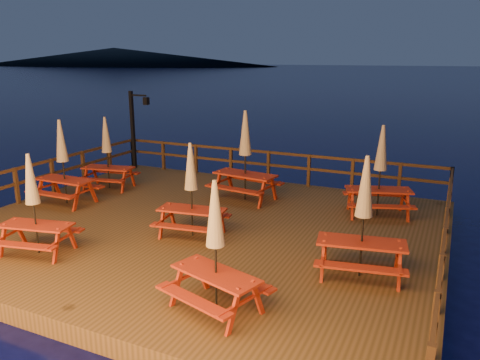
{
  "coord_description": "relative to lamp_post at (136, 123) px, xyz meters",
  "views": [
    {
      "loc": [
        5.84,
        -10.0,
        4.67
      ],
      "look_at": [
        0.89,
        0.6,
        1.57
      ],
      "focal_mm": 35.0,
      "sensor_mm": 36.0,
      "label": 1
    }
  ],
  "objects": [
    {
      "name": "lamp_post",
      "position": [
        0.0,
        0.0,
        0.0
      ],
      "size": [
        0.85,
        0.18,
        3.0
      ],
      "color": "black",
      "rests_on": "deck"
    },
    {
      "name": "picnic_table_1",
      "position": [
        9.77,
        -5.74,
        -0.51
      ],
      "size": [
        1.96,
        1.71,
        2.47
      ],
      "rotation": [
        0.0,
        0.0,
        0.18
      ],
      "color": "maroon",
      "rests_on": "deck"
    },
    {
      "name": "deck_piles",
      "position": [
        5.39,
        -4.55,
        -2.5
      ],
      "size": [
        11.44,
        9.44,
        1.4
      ],
      "color": "#391C12",
      "rests_on": "ground"
    },
    {
      "name": "picnic_table_6",
      "position": [
        7.77,
        -8.11,
        -0.58
      ],
      "size": [
        1.95,
        1.76,
        2.33
      ],
      "rotation": [
        0.0,
        0.0,
        -0.29
      ],
      "color": "maroon",
      "rests_on": "deck"
    },
    {
      "name": "picnic_table_2",
      "position": [
        3.02,
        -7.65,
        -0.62
      ],
      "size": [
        1.83,
        1.62,
        2.27
      ],
      "rotation": [
        0.0,
        0.0,
        0.22
      ],
      "color": "maroon",
      "rests_on": "deck"
    },
    {
      "name": "ground",
      "position": [
        5.39,
        -4.55,
        -2.2
      ],
      "size": [
        500.0,
        500.0,
        0.0
      ],
      "primitive_type": "plane",
      "color": "#050632",
      "rests_on": "ground"
    },
    {
      "name": "picnic_table_4",
      "position": [
        0.88,
        -2.73,
        -0.56
      ],
      "size": [
        1.89,
        1.66,
        2.38
      ],
      "rotation": [
        0.0,
        0.0,
        0.19
      ],
      "color": "maroon",
      "rests_on": "deck"
    },
    {
      "name": "picnic_table_7",
      "position": [
        5.54,
        -1.99,
        -0.37
      ],
      "size": [
        2.1,
        1.8,
        2.73
      ],
      "rotation": [
        0.0,
        0.0,
        -0.13
      ],
      "color": "maroon",
      "rests_on": "deck"
    },
    {
      "name": "picnic_table_0",
      "position": [
        0.84,
        -4.61,
        -0.49
      ],
      "size": [
        1.76,
        1.45,
        2.51
      ],
      "rotation": [
        0.0,
        0.0,
        -0.0
      ],
      "color": "maroon",
      "rests_on": "deck"
    },
    {
      "name": "picnic_table_3",
      "position": [
        9.46,
        -1.78,
        -0.49
      ],
      "size": [
        2.13,
        1.94,
        2.51
      ],
      "rotation": [
        0.0,
        0.0,
        0.33
      ],
      "color": "maroon",
      "rests_on": "deck"
    },
    {
      "name": "deck",
      "position": [
        5.39,
        -4.55,
        -2.0
      ],
      "size": [
        12.0,
        10.0,
        0.4
      ],
      "primitive_type": "cube",
      "color": "#4A3517",
      "rests_on": "ground"
    },
    {
      "name": "picnic_table_5",
      "position": [
        5.61,
        -5.28,
        -0.59
      ],
      "size": [
        1.8,
        1.55,
        2.32
      ],
      "rotation": [
        0.0,
        0.0,
        0.15
      ],
      "color": "maroon",
      "rests_on": "deck"
    },
    {
      "name": "railing",
      "position": [
        5.39,
        -2.77,
        -1.03
      ],
      "size": [
        11.8,
        9.75,
        1.1
      ],
      "color": "#391C12",
      "rests_on": "deck"
    },
    {
      "name": "headland_left",
      "position": [
        -154.61,
        185.45,
        2.3
      ],
      "size": [
        180.0,
        84.0,
        9.0
      ],
      "primitive_type": "ellipsoid",
      "color": "black",
      "rests_on": "ground"
    }
  ]
}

